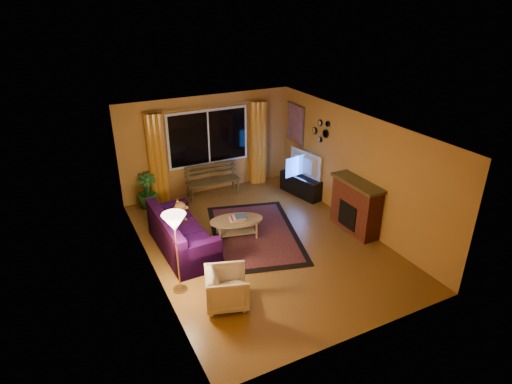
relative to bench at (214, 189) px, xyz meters
name	(u,v)px	position (x,y,z in m)	size (l,w,h in m)	color
floor	(262,243)	(0.06, -2.59, -0.21)	(4.50, 6.00, 0.02)	brown
ceiling	(263,126)	(0.06, -2.59, 2.31)	(4.50, 6.00, 0.02)	white
wall_back	(208,144)	(0.06, 0.42, 1.05)	(4.50, 0.02, 2.50)	#BD8134
wall_left	(148,213)	(-2.20, -2.59, 1.05)	(0.02, 6.00, 2.50)	#BD8134
wall_right	(355,169)	(2.32, -2.59, 1.05)	(0.02, 6.00, 2.50)	#BD8134
window	(209,138)	(0.06, 0.35, 1.25)	(2.00, 0.02, 1.30)	black
curtain_rod	(208,106)	(0.06, 0.31, 2.05)	(0.03, 0.03, 3.20)	#BF8C3F
curtain_left	(157,159)	(-1.29, 0.29, 0.92)	(0.36, 0.36, 2.24)	orange
curtain_right	(258,143)	(1.41, 0.29, 0.92)	(0.36, 0.36, 2.24)	orange
bench	(214,189)	(0.00, 0.00, 0.00)	(1.36, 0.40, 0.41)	#42381A
potted_plant	(147,191)	(-1.65, 0.12, 0.22)	(0.48, 0.48, 0.86)	#235B1E
sofa	(182,232)	(-1.49, -2.11, 0.20)	(0.86, 2.01, 0.81)	#1E042F
dog	(177,213)	(-1.44, -1.65, 0.42)	(0.29, 0.40, 0.44)	#9B652F
armchair	(227,286)	(-1.34, -4.02, 0.15)	(0.68, 0.64, 0.70)	beige
floor_lamp	(177,254)	(-1.94, -3.32, 0.55)	(0.25, 0.25, 1.50)	#BF8C3F
rug	(254,233)	(0.08, -2.18, -0.19)	(1.79, 2.82, 0.02)	maroon
coffee_table	(237,228)	(-0.30, -2.11, 0.00)	(1.13, 1.13, 0.41)	#9D8257
tv_console	(302,185)	(2.06, -0.93, 0.05)	(0.41, 1.22, 0.51)	black
television	(303,164)	(2.06, -0.93, 0.62)	(1.09, 0.14, 0.63)	black
fireplace	(356,207)	(2.11, -2.99, 0.35)	(0.40, 1.20, 1.10)	maroon
mirror_cluster	(321,130)	(2.27, -1.29, 1.60)	(0.06, 0.60, 0.56)	black
painting	(295,124)	(2.28, -0.14, 1.45)	(0.04, 0.76, 0.96)	orange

